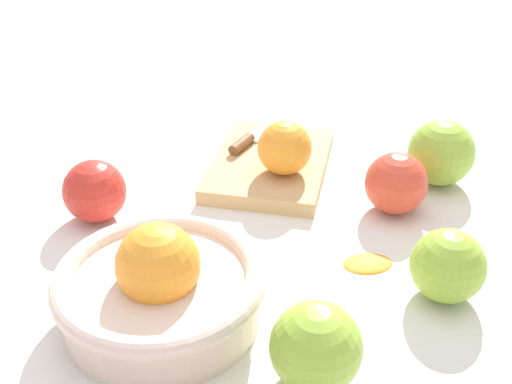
# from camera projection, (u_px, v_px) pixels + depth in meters

# --- Properties ---
(ground_plane) EXTENTS (2.40, 2.40, 0.00)m
(ground_plane) POSITION_uv_depth(u_px,v_px,m) (274.00, 214.00, 0.72)
(ground_plane) COLOR silver
(bowl) EXTENTS (0.19, 0.19, 0.10)m
(bowl) POSITION_uv_depth(u_px,v_px,m) (160.00, 286.00, 0.55)
(bowl) COLOR beige
(bowl) RESTS_ON ground_plane
(cutting_board) EXTENTS (0.20, 0.14, 0.02)m
(cutting_board) POSITION_uv_depth(u_px,v_px,m) (271.00, 164.00, 0.80)
(cutting_board) COLOR tan
(cutting_board) RESTS_ON ground_plane
(orange_on_board) EXTENTS (0.07, 0.07, 0.07)m
(orange_on_board) POSITION_uv_depth(u_px,v_px,m) (281.00, 147.00, 0.75)
(orange_on_board) COLOR orange
(orange_on_board) RESTS_ON cutting_board
(knife) EXTENTS (0.15, 0.06, 0.01)m
(knife) POSITION_uv_depth(u_px,v_px,m) (254.00, 136.00, 0.84)
(knife) COLOR silver
(knife) RESTS_ON cutting_board
(apple_front_right) EXTENTS (0.07, 0.07, 0.07)m
(apple_front_right) POSITION_uv_depth(u_px,v_px,m) (396.00, 183.00, 0.71)
(apple_front_right) COLOR #D6422D
(apple_front_right) RESTS_ON ground_plane
(apple_front_right_2) EXTENTS (0.08, 0.08, 0.08)m
(apple_front_right_2) POSITION_uv_depth(u_px,v_px,m) (441.00, 153.00, 0.76)
(apple_front_right_2) COLOR #8EB738
(apple_front_right_2) RESTS_ON ground_plane
(apple_front_left) EXTENTS (0.07, 0.07, 0.07)m
(apple_front_left) POSITION_uv_depth(u_px,v_px,m) (448.00, 266.00, 0.58)
(apple_front_left) COLOR #8EB738
(apple_front_left) RESTS_ON ground_plane
(apple_back_left) EXTENTS (0.07, 0.07, 0.07)m
(apple_back_left) POSITION_uv_depth(u_px,v_px,m) (95.00, 191.00, 0.70)
(apple_back_left) COLOR red
(apple_back_left) RESTS_ON ground_plane
(apple_front_left_2) EXTENTS (0.07, 0.07, 0.07)m
(apple_front_left_2) POSITION_uv_depth(u_px,v_px,m) (316.00, 347.00, 0.49)
(apple_front_left_2) COLOR #8EB738
(apple_front_left_2) RESTS_ON ground_plane
(citrus_peel) EXTENTS (0.05, 0.06, 0.01)m
(citrus_peel) POSITION_uv_depth(u_px,v_px,m) (368.00, 261.00, 0.64)
(citrus_peel) COLOR orange
(citrus_peel) RESTS_ON ground_plane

